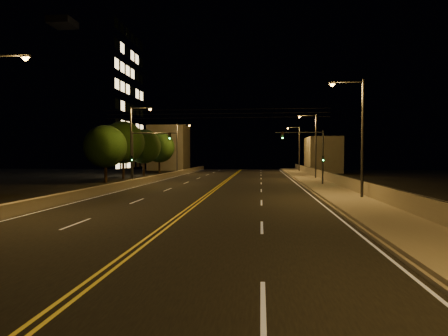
# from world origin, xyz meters

# --- Properties ---
(ground) EXTENTS (160.00, 160.00, 0.00)m
(ground) POSITION_xyz_m (0.00, 0.00, 0.00)
(ground) COLOR black
(ground) RESTS_ON ground
(road) EXTENTS (18.00, 120.00, 0.02)m
(road) POSITION_xyz_m (0.00, 20.00, 0.01)
(road) COLOR black
(road) RESTS_ON ground
(sidewalk) EXTENTS (3.60, 120.00, 0.30)m
(sidewalk) POSITION_xyz_m (10.80, 20.00, 0.15)
(sidewalk) COLOR gray
(sidewalk) RESTS_ON ground
(curb) EXTENTS (0.14, 120.00, 0.15)m
(curb) POSITION_xyz_m (8.93, 20.00, 0.07)
(curb) COLOR gray
(curb) RESTS_ON ground
(parapet_wall) EXTENTS (0.30, 120.00, 1.00)m
(parapet_wall) POSITION_xyz_m (12.45, 20.00, 0.80)
(parapet_wall) COLOR gray
(parapet_wall) RESTS_ON sidewalk
(jersey_barrier) EXTENTS (0.45, 120.00, 0.76)m
(jersey_barrier) POSITION_xyz_m (-9.08, 20.00, 0.38)
(jersey_barrier) COLOR gray
(jersey_barrier) RESTS_ON ground
(distant_building_right) EXTENTS (6.00, 10.00, 6.82)m
(distant_building_right) POSITION_xyz_m (16.50, 67.85, 3.41)
(distant_building_right) COLOR gray
(distant_building_right) RESTS_ON ground
(distant_building_left) EXTENTS (8.00, 8.00, 9.84)m
(distant_building_left) POSITION_xyz_m (-16.00, 75.38, 4.92)
(distant_building_left) COLOR gray
(distant_building_left) RESTS_ON ground
(parapet_rail) EXTENTS (0.06, 120.00, 0.06)m
(parapet_rail) POSITION_xyz_m (12.45, 20.00, 1.33)
(parapet_rail) COLOR black
(parapet_rail) RESTS_ON parapet_wall
(lane_markings) EXTENTS (17.32, 116.00, 0.00)m
(lane_markings) POSITION_xyz_m (0.00, 19.93, 0.02)
(lane_markings) COLOR silver
(lane_markings) RESTS_ON road
(streetlight_1) EXTENTS (2.55, 0.28, 8.82)m
(streetlight_1) POSITION_xyz_m (11.51, 21.25, 5.11)
(streetlight_1) COLOR #2D2D33
(streetlight_1) RESTS_ON ground
(streetlight_2) EXTENTS (2.55, 0.28, 8.82)m
(streetlight_2) POSITION_xyz_m (11.51, 44.37, 5.11)
(streetlight_2) COLOR #2D2D33
(streetlight_2) RESTS_ON ground
(streetlight_3) EXTENTS (2.55, 0.28, 8.82)m
(streetlight_3) POSITION_xyz_m (11.51, 65.91, 5.11)
(streetlight_3) COLOR #2D2D33
(streetlight_3) RESTS_ON ground
(streetlight_5) EXTENTS (2.55, 0.28, 8.82)m
(streetlight_5) POSITION_xyz_m (-9.91, 34.41, 5.11)
(streetlight_5) COLOR #2D2D33
(streetlight_5) RESTS_ON ground
(streetlight_6) EXTENTS (2.55, 0.28, 8.82)m
(streetlight_6) POSITION_xyz_m (-9.91, 57.75, 5.11)
(streetlight_6) COLOR #2D2D33
(streetlight_6) RESTS_ON ground
(traffic_signal_right) EXTENTS (5.11, 0.31, 5.98)m
(traffic_signal_right) POSITION_xyz_m (9.99, 33.68, 3.80)
(traffic_signal_right) COLOR #2D2D33
(traffic_signal_right) RESTS_ON ground
(traffic_signal_left) EXTENTS (5.11, 0.31, 5.98)m
(traffic_signal_left) POSITION_xyz_m (-8.79, 33.68, 3.80)
(traffic_signal_left) COLOR #2D2D33
(traffic_signal_left) RESTS_ON ground
(overhead_wires) EXTENTS (22.00, 0.03, 0.83)m
(overhead_wires) POSITION_xyz_m (0.00, 29.50, 7.40)
(overhead_wires) COLOR black
(building_tower) EXTENTS (24.00, 15.00, 26.92)m
(building_tower) POSITION_xyz_m (-29.85, 55.75, 12.89)
(building_tower) COLOR gray
(building_tower) RESTS_ON ground
(tree_0) EXTENTS (5.16, 5.16, 6.99)m
(tree_0) POSITION_xyz_m (-14.35, 37.04, 4.41)
(tree_0) COLOR black
(tree_0) RESTS_ON ground
(tree_1) EXTENTS (6.01, 6.01, 8.15)m
(tree_1) POSITION_xyz_m (-15.02, 44.65, 5.13)
(tree_1) COLOR black
(tree_1) RESTS_ON ground
(tree_2) EXTENTS (5.58, 5.58, 7.56)m
(tree_2) POSITION_xyz_m (-14.44, 52.12, 4.76)
(tree_2) COLOR black
(tree_2) RESTS_ON ground
(tree_3) EXTENTS (5.59, 5.59, 7.58)m
(tree_3) POSITION_xyz_m (-14.12, 60.41, 4.77)
(tree_3) COLOR black
(tree_3) RESTS_ON ground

